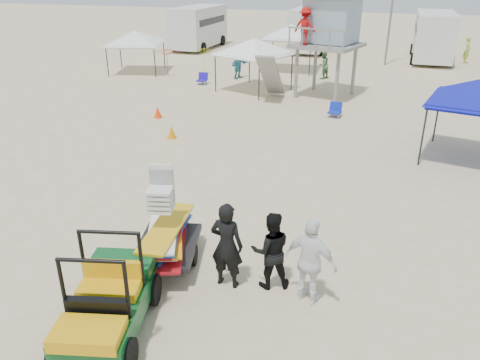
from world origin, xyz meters
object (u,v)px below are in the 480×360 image
(utility_cart, at_px, (105,295))
(lifeguard_tower, at_px, (327,24))
(man_left, at_px, (227,245))
(surf_trailer, at_px, (166,230))

(utility_cart, bearing_deg, lifeguard_tower, 87.44)
(man_left, bearing_deg, utility_cart, 54.70)
(lifeguard_tower, bearing_deg, utility_cart, -92.56)
(utility_cart, relative_size, surf_trailer, 1.07)
(utility_cart, height_order, man_left, man_left)
(man_left, xyz_separation_m, lifeguard_tower, (-0.69, 16.56, 2.60))
(lifeguard_tower, bearing_deg, man_left, -87.62)
(utility_cart, bearing_deg, man_left, 53.21)
(utility_cart, relative_size, man_left, 1.40)
(utility_cart, relative_size, lifeguard_tower, 0.55)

